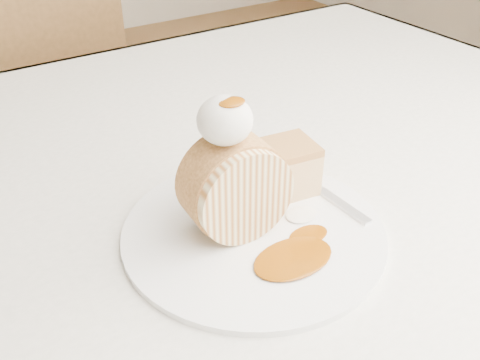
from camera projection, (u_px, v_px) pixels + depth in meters
table at (171, 235)px, 0.69m from camera, size 1.40×0.90×0.75m
chair_far at (32, 144)px, 1.22m from camera, size 0.47×0.47×0.86m
plate at (254, 231)px, 0.55m from camera, size 0.30×0.30×0.01m
roulade_slice at (236, 188)px, 0.52m from camera, size 0.10×0.06×0.10m
cake_chunk at (286, 170)px, 0.59m from camera, size 0.07×0.06×0.05m
whipped_cream at (225, 120)px, 0.48m from camera, size 0.05×0.05×0.05m
caramel_drizzle at (231, 96)px, 0.46m from camera, size 0.03×0.02×0.01m
caramel_pool at (293, 258)px, 0.50m from camera, size 0.09×0.07×0.00m
fork at (331, 197)px, 0.59m from camera, size 0.03×0.16×0.00m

